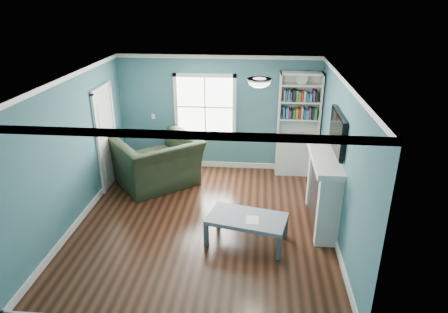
{
  "coord_description": "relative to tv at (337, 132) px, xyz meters",
  "views": [
    {
      "loc": [
        0.92,
        -6.11,
        3.87
      ],
      "look_at": [
        0.32,
        0.4,
        1.14
      ],
      "focal_mm": 32.0,
      "sensor_mm": 36.0,
      "label": 1
    }
  ],
  "objects": [
    {
      "name": "floor",
      "position": [
        -2.2,
        -0.2,
        -1.72
      ],
      "size": [
        5.0,
        5.0,
        0.0
      ],
      "primitive_type": "plane",
      "color": "black",
      "rests_on": "ground"
    },
    {
      "name": "bookshelf",
      "position": [
        -0.43,
        2.1,
        -0.8
      ],
      "size": [
        0.9,
        0.35,
        2.31
      ],
      "color": "silver",
      "rests_on": "ground"
    },
    {
      "name": "light_switch",
      "position": [
        -3.7,
        2.28,
        -0.52
      ],
      "size": [
        0.08,
        0.01,
        0.12
      ],
      "primitive_type": "cube",
      "color": "white",
      "rests_on": "room_walls"
    },
    {
      "name": "recliner",
      "position": [
        -3.38,
        1.24,
        -1.03
      ],
      "size": [
        1.89,
        1.81,
        1.39
      ],
      "primitive_type": "imported",
      "rotation": [
        0.0,
        0.0,
        -2.46
      ],
      "color": "black",
      "rests_on": "ground"
    },
    {
      "name": "paper_sheet",
      "position": [
        -1.34,
        -0.78,
        -1.26
      ],
      "size": [
        0.21,
        0.27,
        0.0
      ],
      "primitive_type": "cube",
      "rotation": [
        0.0,
        0.0,
        0.02
      ],
      "color": "white",
      "rests_on": "coffee_table"
    },
    {
      "name": "room_walls",
      "position": [
        -2.2,
        -0.2,
        -0.14
      ],
      "size": [
        5.0,
        5.0,
        5.0
      ],
      "color": "#31656C",
      "rests_on": "ground"
    },
    {
      "name": "fireplace",
      "position": [
        -0.12,
        0.0,
        -1.09
      ],
      "size": [
        0.44,
        1.58,
        1.3
      ],
      "color": "black",
      "rests_on": "ground"
    },
    {
      "name": "door",
      "position": [
        -4.42,
        1.2,
        -0.65
      ],
      "size": [
        0.12,
        0.98,
        2.17
      ],
      "color": "silver",
      "rests_on": "ground"
    },
    {
      "name": "coffee_table",
      "position": [
        -1.42,
        -0.69,
        -1.33
      ],
      "size": [
        1.38,
        0.95,
        0.46
      ],
      "rotation": [
        0.0,
        0.0,
        -0.22
      ],
      "color": "#444952",
      "rests_on": "ground"
    },
    {
      "name": "window",
      "position": [
        -2.5,
        2.29,
        -0.27
      ],
      "size": [
        1.4,
        0.06,
        1.5
      ],
      "color": "white",
      "rests_on": "room_walls"
    },
    {
      "name": "tv",
      "position": [
        0.0,
        0.0,
        0.0
      ],
      "size": [
        0.06,
        1.1,
        0.65
      ],
      "primitive_type": "cube",
      "color": "black",
      "rests_on": "fireplace"
    },
    {
      "name": "trim",
      "position": [
        -2.2,
        -0.2,
        -0.49
      ],
      "size": [
        4.5,
        5.0,
        2.6
      ],
      "color": "white",
      "rests_on": "ground"
    },
    {
      "name": "ceiling_fixture",
      "position": [
        -1.3,
        -0.1,
        0.82
      ],
      "size": [
        0.38,
        0.38,
        0.15
      ],
      "color": "white",
      "rests_on": "room_walls"
    }
  ]
}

